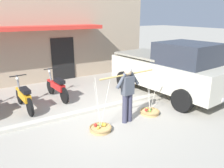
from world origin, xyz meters
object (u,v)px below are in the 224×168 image
(fruit_vendor, at_px, (128,90))
(motorcycle_third_in_row, at_px, (57,87))
(fruit_basket_left_side, at_px, (100,128))
(fruit_basket_right_side, at_px, (150,112))
(motorcycle_second_in_row, at_px, (24,97))
(parked_truck, at_px, (170,69))

(fruit_vendor, relative_size, motorcycle_third_in_row, 1.03)
(fruit_basket_left_side, distance_m, fruit_basket_right_side, 1.86)
(fruit_basket_right_side, relative_size, motorcycle_second_in_row, 0.80)
(fruit_vendor, height_order, motorcycle_third_in_row, fruit_vendor)
(fruit_basket_left_side, bearing_deg, motorcycle_third_in_row, 94.14)
(fruit_vendor, relative_size, fruit_basket_right_side, 1.28)
(fruit_basket_right_side, bearing_deg, fruit_vendor, -175.38)
(fruit_vendor, height_order, fruit_basket_right_side, fruit_vendor)
(fruit_vendor, distance_m, fruit_basket_right_side, 1.30)
(parked_truck, bearing_deg, motorcycle_third_in_row, 155.11)
(fruit_basket_left_side, bearing_deg, parked_truck, 17.66)
(fruit_basket_right_side, distance_m, motorcycle_third_in_row, 3.55)
(fruit_vendor, height_order, fruit_basket_left_side, fruit_vendor)
(fruit_basket_right_side, bearing_deg, motorcycle_second_in_row, 144.28)
(fruit_basket_right_side, bearing_deg, parked_truck, 29.31)
(fruit_basket_left_side, distance_m, motorcycle_third_in_row, 3.03)
(motorcycle_second_in_row, distance_m, parked_truck, 5.38)
(fruit_basket_left_side, height_order, motorcycle_third_in_row, fruit_basket_left_side)
(motorcycle_second_in_row, xyz_separation_m, motorcycle_third_in_row, (1.26, 0.46, 0.00))
(fruit_basket_right_side, height_order, motorcycle_second_in_row, fruit_basket_right_side)
(motorcycle_second_in_row, xyz_separation_m, parked_truck, (5.18, -1.36, 0.58))
(motorcycle_second_in_row, bearing_deg, fruit_vendor, -45.79)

